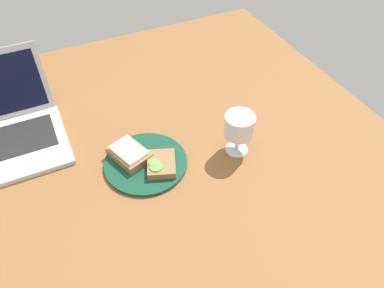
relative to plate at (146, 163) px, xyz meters
The scene contains 6 objects.
wooden_table 2.85cm from the plate, 50.67° to the right, with size 140.00×140.00×3.00cm, color brown.
plate is the anchor object (origin of this frame).
sandwich_with_cucumber 4.88cm from the plate, 46.96° to the right, with size 9.93×10.99×2.41cm.
sandwich_with_cheese 5.05cm from the plate, 134.13° to the left, with size 10.89×12.83×3.07cm.
wine_glass 26.54cm from the plate, 13.02° to the right, with size 8.02×8.02×12.22cm.
laptop 41.22cm from the plate, 140.93° to the left, with size 30.04×31.98×20.66cm.
Camera 1 is at (-18.52, -64.07, 77.83)cm, focal length 35.00 mm.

